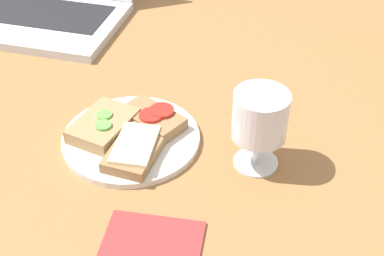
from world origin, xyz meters
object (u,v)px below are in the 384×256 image
Objects in this scene: sandwich_with_cucumber at (103,125)px; laptop at (49,3)px; napkin at (148,256)px; wine_glass at (260,120)px; sandwich_with_cheese at (136,149)px; sandwich_with_tomato at (153,118)px; plate at (131,139)px.

sandwich_with_cucumber is 0.37× the size of laptop.
wine_glass is at bearing 64.23° from napkin.
sandwich_with_cheese reaches higher than napkin.
napkin is at bearing -115.77° from wine_glass.
laptop is at bearing 127.42° from sandwich_with_cucumber.
wine_glass is at bearing -0.06° from sandwich_with_cucumber.
wine_glass reaches higher than sandwich_with_tomato.
sandwich_with_cucumber is at bearing 179.94° from wine_glass.
napkin is at bearing -64.67° from plate.
plate is 1.62× the size of napkin.
sandwich_with_cucumber is (-4.82, 0.02, 1.80)cm from plate.
sandwich_with_cheese is at bearing -91.02° from sandwich_with_tomato.
sandwich_with_cucumber is 8.44cm from sandwich_with_tomato.
wine_glass is 0.94× the size of napkin.
sandwich_with_cheese is at bearing -167.38° from wine_glass.
plate is at bearing 115.33° from napkin.
sandwich_with_cheese reaches higher than plate.
wine_glass is 25.94cm from napkin.
sandwich_with_cucumber reaches higher than napkin.
wine_glass reaches higher than napkin.
laptop is at bearing 137.23° from sandwich_with_tomato.
sandwich_with_cucumber is 1.05× the size of sandwich_with_cheese.
sandwich_with_tomato is 0.94× the size of wine_glass.
sandwich_with_tomato is 0.36× the size of laptop.
sandwich_with_cucumber is 1.01× the size of sandwich_with_tomato.
laptop reaches higher than sandwich_with_tomato.
laptop is at bearing 130.71° from sandwich_with_cheese.
laptop is at bearing 131.77° from plate.
sandwich_with_cheese is 0.85× the size of napkin.
plate is 0.67× the size of laptop.
sandwich_with_cheese is 55.01cm from laptop.
sandwich_with_tomato is at bearing 29.46° from sandwich_with_cucumber.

